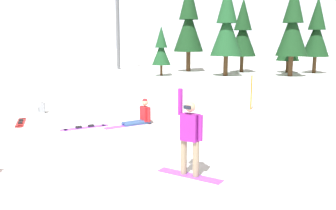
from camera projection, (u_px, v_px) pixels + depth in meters
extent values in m
plane|color=white|center=(97.00, 153.00, 10.38)|extent=(800.00, 800.00, 0.00)
cube|color=#993FD8|center=(190.00, 176.00, 8.68)|extent=(1.58, 0.87, 0.02)
cylinder|color=gray|center=(196.00, 159.00, 8.53)|extent=(0.15, 0.15, 0.82)
cylinder|color=gray|center=(184.00, 157.00, 8.70)|extent=(0.15, 0.15, 0.82)
cube|color=#8C1E8C|center=(190.00, 127.00, 8.48)|extent=(0.46, 0.37, 0.62)
cylinder|color=#8C1E8C|center=(200.00, 128.00, 8.34)|extent=(0.11, 0.11, 0.58)
cylinder|color=#8C1E8C|center=(180.00, 102.00, 8.53)|extent=(0.11, 0.11, 0.60)
sphere|color=tan|center=(190.00, 107.00, 8.40)|extent=(0.24, 0.24, 0.24)
cube|color=black|center=(187.00, 107.00, 8.28)|extent=(0.17, 0.10, 0.08)
cube|color=#335184|center=(145.00, 122.00, 14.03)|extent=(0.45, 0.45, 0.10)
cylinder|color=#335184|center=(135.00, 123.00, 13.67)|extent=(0.68, 0.65, 0.14)
cylinder|color=#335184|center=(132.00, 122.00, 13.84)|extent=(0.68, 0.65, 0.14)
cube|color=#993FD8|center=(123.00, 126.00, 13.55)|extent=(1.26, 1.22, 0.02)
cube|color=red|center=(145.00, 114.00, 13.98)|extent=(0.45, 0.46, 0.52)
cylinder|color=red|center=(149.00, 115.00, 13.76)|extent=(0.11, 0.11, 0.52)
cylinder|color=red|center=(142.00, 113.00, 14.19)|extent=(0.11, 0.11, 0.52)
sphere|color=tan|center=(145.00, 103.00, 13.90)|extent=(0.24, 0.24, 0.24)
sphere|color=red|center=(145.00, 101.00, 13.89)|extent=(0.20, 0.20, 0.20)
cube|color=#993FD8|center=(85.00, 128.00, 13.31)|extent=(1.30, 1.16, 0.02)
cylinder|color=#993FD8|center=(64.00, 130.00, 12.94)|extent=(0.37, 0.37, 0.02)
cylinder|color=#993FD8|center=(105.00, 125.00, 13.67)|extent=(0.37, 0.37, 0.02)
cube|color=black|center=(79.00, 127.00, 13.19)|extent=(0.24, 0.24, 0.07)
cube|color=black|center=(91.00, 126.00, 13.41)|extent=(0.24, 0.24, 0.07)
cube|color=red|center=(21.00, 123.00, 14.11)|extent=(0.88, 1.39, 0.02)
cylinder|color=red|center=(22.00, 119.00, 14.77)|extent=(0.39, 0.39, 0.02)
cylinder|color=red|center=(19.00, 127.00, 13.44)|extent=(0.39, 0.39, 0.02)
cube|color=black|center=(21.00, 120.00, 14.30)|extent=(0.21, 0.24, 0.07)
cube|color=black|center=(20.00, 123.00, 13.90)|extent=(0.21, 0.24, 0.07)
cube|color=gray|center=(42.00, 108.00, 15.92)|extent=(0.31, 0.37, 0.44)
cube|color=slate|center=(39.00, 110.00, 15.91)|extent=(0.14, 0.23, 0.20)
cylinder|color=black|center=(42.00, 102.00, 15.88)|extent=(0.07, 0.12, 0.02)
cylinder|color=orange|center=(251.00, 93.00, 16.59)|extent=(0.06, 0.06, 1.51)
cylinder|color=#472D19|center=(188.00, 61.00, 35.57)|extent=(0.42, 0.42, 1.86)
cone|color=#143819|center=(189.00, 30.00, 35.06)|extent=(2.78, 2.78, 3.95)
cylinder|color=#472D19|center=(161.00, 70.00, 31.58)|extent=(0.21, 0.21, 0.90)
cone|color=#194723|center=(161.00, 53.00, 31.33)|extent=(1.56, 1.56, 1.92)
cone|color=#194723|center=(161.00, 37.00, 31.10)|extent=(1.01, 1.01, 1.76)
cylinder|color=#472D19|center=(226.00, 66.00, 31.32)|extent=(0.38, 0.38, 1.67)
cone|color=#194723|center=(226.00, 34.00, 30.87)|extent=(2.62, 2.62, 3.55)
cone|color=#194723|center=(227.00, 2.00, 30.43)|extent=(1.70, 1.70, 3.26)
cylinder|color=#472D19|center=(290.00, 66.00, 31.04)|extent=(0.38, 0.38, 1.67)
cone|color=#143819|center=(292.00, 34.00, 30.59)|extent=(2.55, 2.55, 3.56)
cone|color=#143819|center=(294.00, 2.00, 30.15)|extent=(1.66, 1.66, 3.26)
cylinder|color=#472D19|center=(314.00, 65.00, 33.79)|extent=(0.34, 0.34, 1.48)
cone|color=#143819|center=(316.00, 39.00, 33.38)|extent=(2.35, 2.35, 3.15)
cone|color=#143819|center=(318.00, 13.00, 33.00)|extent=(1.53, 1.53, 2.89)
cylinder|color=#472D19|center=(287.00, 67.00, 34.42)|extent=(0.25, 0.25, 1.08)
cone|color=#143819|center=(288.00, 48.00, 34.13)|extent=(2.07, 2.07, 2.31)
cone|color=#143819|center=(289.00, 30.00, 33.84)|extent=(1.35, 1.35, 2.11)
cylinder|color=#472D19|center=(242.00, 64.00, 34.76)|extent=(0.33, 0.33, 1.47)
cone|color=#143819|center=(242.00, 39.00, 34.36)|extent=(2.51, 2.51, 3.13)
cone|color=#143819|center=(243.00, 14.00, 33.97)|extent=(1.63, 1.63, 2.87)
cylinder|color=#595B60|center=(118.00, 20.00, 37.63)|extent=(0.36, 0.36, 9.83)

